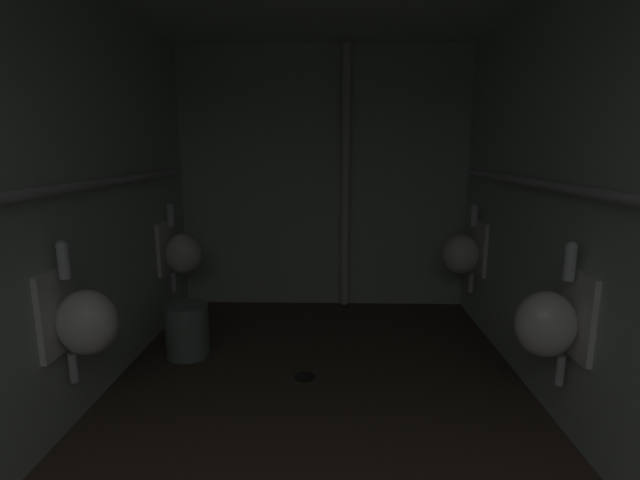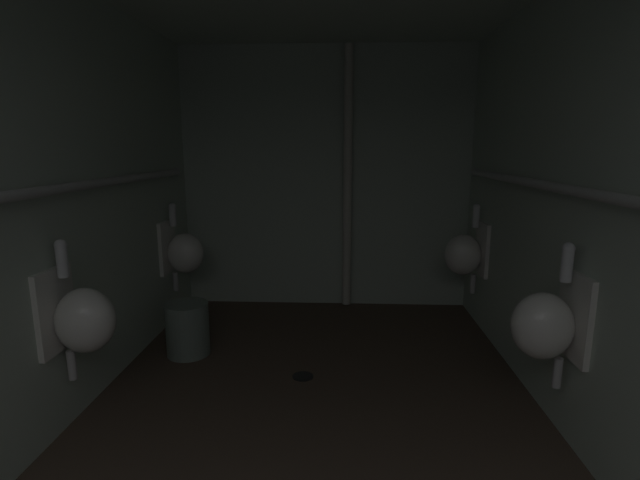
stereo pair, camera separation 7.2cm
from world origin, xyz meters
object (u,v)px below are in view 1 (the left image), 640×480
(urinal_left_far, at_px, (181,252))
(urinal_right_mid, at_px, (550,322))
(standpipe_back_wall, at_px, (346,180))
(floor_drain, at_px, (305,376))
(urinal_right_far, at_px, (464,253))
(urinal_left_mid, at_px, (83,320))
(waste_bin, at_px, (187,330))

(urinal_left_far, distance_m, urinal_right_mid, 2.80)
(standpipe_back_wall, bearing_deg, floor_drain, -101.83)
(urinal_left_far, xyz_separation_m, urinal_right_far, (2.36, 0.05, 0.00))
(urinal_left_far, relative_size, urinal_right_mid, 1.00)
(urinal_left_mid, xyz_separation_m, urinal_left_far, (0.00, 1.55, 0.00))
(urinal_left_far, height_order, floor_drain, urinal_left_far)
(floor_drain, bearing_deg, waste_bin, 160.28)
(urinal_left_far, xyz_separation_m, urinal_right_mid, (2.36, -1.51, 0.00))
(urinal_left_far, height_order, urinal_right_mid, same)
(urinal_right_far, bearing_deg, floor_drain, -142.70)
(urinal_left_mid, relative_size, waste_bin, 1.96)
(waste_bin, bearing_deg, standpipe_back_wall, 43.45)
(urinal_right_far, xyz_separation_m, waste_bin, (-2.14, -0.66, -0.44))
(waste_bin, bearing_deg, floor_drain, -19.72)
(urinal_right_mid, bearing_deg, urinal_left_mid, -179.08)
(urinal_right_far, xyz_separation_m, standpipe_back_wall, (-0.98, 0.45, 0.57))
(urinal_left_far, relative_size, waste_bin, 1.96)
(urinal_left_mid, bearing_deg, urinal_right_far, 34.24)
(urinal_left_mid, xyz_separation_m, urinal_right_far, (2.36, 1.61, 0.00))
(standpipe_back_wall, height_order, floor_drain, standpipe_back_wall)
(urinal_left_far, height_order, waste_bin, urinal_left_far)
(urinal_left_mid, xyz_separation_m, waste_bin, (0.22, 0.95, -0.44))
(standpipe_back_wall, bearing_deg, urinal_right_mid, -64.12)
(urinal_right_far, xyz_separation_m, floor_drain, (-1.27, -0.97, -0.63))
(urinal_right_far, bearing_deg, standpipe_back_wall, 155.48)
(urinal_left_far, bearing_deg, standpipe_back_wall, 19.90)
(urinal_left_far, xyz_separation_m, floor_drain, (1.09, -0.92, -0.63))
(urinal_left_mid, distance_m, urinal_right_mid, 2.36)
(urinal_left_mid, distance_m, floor_drain, 1.41)
(urinal_left_mid, height_order, floor_drain, urinal_left_mid)
(urinal_right_mid, xyz_separation_m, urinal_right_far, (0.00, 1.57, 0.00))
(urinal_right_mid, bearing_deg, floor_drain, 154.87)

